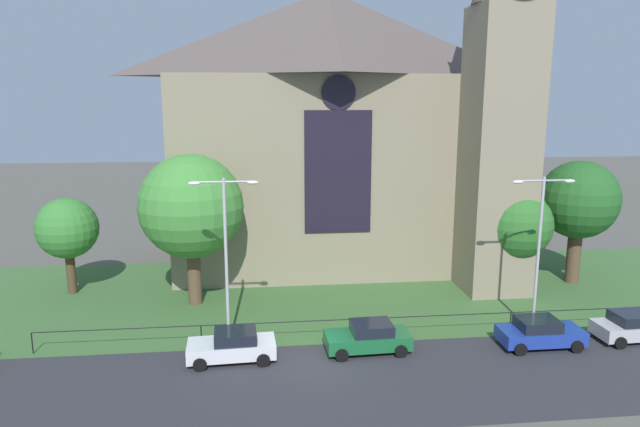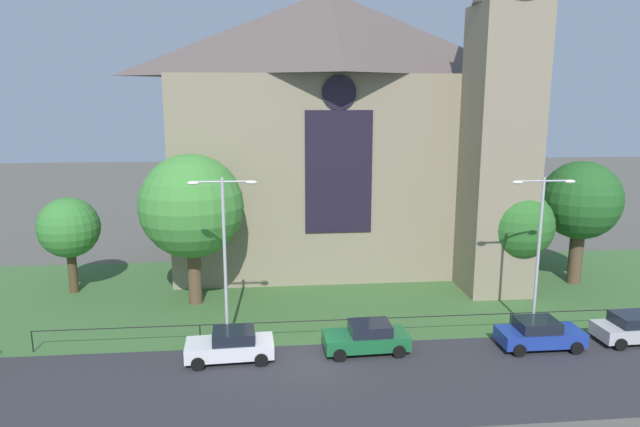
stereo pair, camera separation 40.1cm
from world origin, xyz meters
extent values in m
plane|color=#56544C|center=(0.00, 10.00, 0.00)|extent=(160.00, 160.00, 0.00)
cube|color=#2D2D33|center=(0.00, -2.00, 0.00)|extent=(120.00, 8.00, 0.01)
cube|color=#3D6633|center=(0.00, 8.00, 0.00)|extent=(120.00, 20.00, 0.01)
cube|color=gray|center=(2.57, 17.38, 7.00)|extent=(22.00, 12.00, 14.00)
pyramid|color=#594C47|center=(2.57, 17.38, 17.00)|extent=(22.00, 12.00, 6.00)
cube|color=black|center=(2.57, 11.33, 7.70)|extent=(4.40, 0.16, 8.00)
cylinder|color=black|center=(2.57, 11.33, 12.80)|extent=(2.20, 0.15, 2.20)
cube|color=gray|center=(12.57, 9.38, 9.00)|extent=(4.00, 4.00, 18.00)
cylinder|color=black|center=(2.57, 2.50, 1.10)|extent=(32.98, 0.05, 0.05)
cylinder|color=black|center=(-13.92, 2.50, 0.55)|extent=(0.07, 0.07, 1.10)
cylinder|color=black|center=(-5.68, 2.50, 0.55)|extent=(0.06, 0.07, 1.10)
cylinder|color=black|center=(2.57, 2.50, 0.55)|extent=(0.07, 0.07, 1.10)
cylinder|color=black|center=(10.81, 2.50, 0.55)|extent=(0.07, 0.07, 1.10)
cylinder|color=brown|center=(18.76, 10.24, 1.90)|extent=(0.92, 0.92, 3.80)
sphere|color=#235B23|center=(18.76, 10.24, 5.77)|extent=(5.25, 5.25, 5.25)
cylinder|color=#4C3823|center=(-14.79, 11.57, 1.44)|extent=(0.57, 0.57, 2.88)
sphere|color=#387F33|center=(-14.79, 11.57, 4.33)|extent=(3.88, 3.88, 3.88)
cylinder|color=brown|center=(-6.64, 8.78, 1.89)|extent=(0.83, 0.83, 3.77)
sphere|color=#428C38|center=(-6.64, 8.78, 6.12)|extent=(6.25, 6.25, 6.25)
cylinder|color=brown|center=(13.75, 8.65, 1.41)|extent=(0.76, 0.76, 2.83)
sphere|color=#2D6B28|center=(13.75, 8.65, 4.52)|extent=(4.51, 4.51, 4.51)
cylinder|color=#B2B2B7|center=(-4.28, 2.40, 4.34)|extent=(0.16, 0.16, 8.68)
cylinder|color=#B2B2B7|center=(-4.98, 2.40, 8.48)|extent=(1.40, 0.10, 0.10)
cylinder|color=#B2B2B7|center=(-3.58, 2.40, 8.48)|extent=(1.40, 0.10, 0.10)
ellipsoid|color=white|center=(-5.68, 2.40, 8.43)|extent=(0.57, 0.26, 0.20)
ellipsoid|color=white|center=(-2.88, 2.40, 8.43)|extent=(0.57, 0.26, 0.20)
cylinder|color=#B2B2B7|center=(12.03, 2.40, 4.24)|extent=(0.16, 0.16, 8.49)
cylinder|color=#B2B2B7|center=(11.33, 2.40, 8.29)|extent=(1.40, 0.10, 0.10)
cylinder|color=#B2B2B7|center=(12.73, 2.40, 8.29)|extent=(1.40, 0.10, 0.10)
ellipsoid|color=white|center=(10.63, 2.40, 8.24)|extent=(0.57, 0.26, 0.20)
ellipsoid|color=white|center=(13.43, 2.40, 8.24)|extent=(0.57, 0.26, 0.20)
cube|color=silver|center=(-4.06, 0.70, 0.61)|extent=(4.28, 1.99, 0.70)
cube|color=black|center=(-3.86, 0.71, 1.23)|extent=(2.07, 1.69, 0.55)
cylinder|color=black|center=(-5.49, -0.27, 0.32)|extent=(0.65, 0.25, 0.64)
cylinder|color=black|center=(-5.57, 1.53, 0.32)|extent=(0.65, 0.25, 0.64)
cylinder|color=black|center=(-2.55, -0.13, 0.32)|extent=(0.65, 0.25, 0.64)
cylinder|color=black|center=(-2.64, 1.67, 0.32)|extent=(0.65, 0.25, 0.64)
cube|color=#196033|center=(2.64, 0.96, 0.61)|extent=(4.27, 1.97, 0.70)
cube|color=black|center=(2.84, 0.96, 1.23)|extent=(2.06, 1.68, 0.55)
cylinder|color=black|center=(1.21, 0.00, 0.32)|extent=(0.65, 0.25, 0.64)
cylinder|color=black|center=(1.14, 1.80, 0.32)|extent=(0.65, 0.25, 0.64)
cylinder|color=black|center=(4.15, 0.11, 0.32)|extent=(0.65, 0.25, 0.64)
cylinder|color=black|center=(4.08, 1.91, 0.32)|extent=(0.65, 0.25, 0.64)
cube|color=#1E3899|center=(11.52, 0.57, 0.61)|extent=(4.20, 1.81, 0.70)
cube|color=black|center=(11.32, 0.57, 1.23)|extent=(2.00, 1.61, 0.55)
cylinder|color=black|center=(13.00, 1.46, 0.32)|extent=(0.64, 0.22, 0.64)
cylinder|color=black|center=(12.99, -0.34, 0.32)|extent=(0.64, 0.22, 0.64)
cylinder|color=black|center=(10.06, 1.47, 0.32)|extent=(0.64, 0.22, 0.64)
cylinder|color=black|center=(10.05, -0.33, 0.32)|extent=(0.64, 0.22, 0.64)
cube|color=#B7B7BC|center=(16.86, 0.79, 0.61)|extent=(4.26, 1.94, 0.70)
cube|color=black|center=(16.66, 0.79, 1.23)|extent=(2.05, 1.67, 0.55)
cylinder|color=black|center=(15.36, 1.64, 0.32)|extent=(0.65, 0.24, 0.64)
cylinder|color=black|center=(15.42, -0.15, 0.32)|extent=(0.65, 0.24, 0.64)
camera|label=1|loc=(-2.58, -25.03, 12.46)|focal=31.77mm
camera|label=2|loc=(-2.18, -25.07, 12.46)|focal=31.77mm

